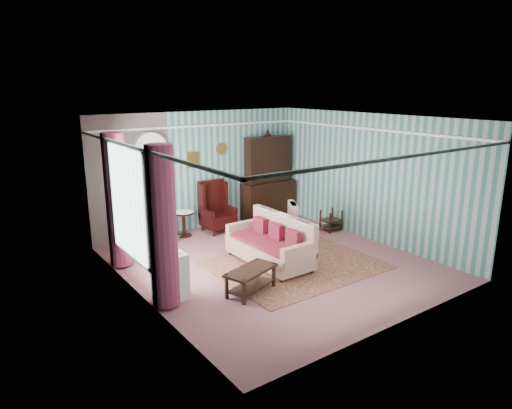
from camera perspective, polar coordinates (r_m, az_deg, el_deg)
floor at (r=9.33m, az=2.24°, el=-7.35°), size 6.00×6.00×0.00m
room_shell at (r=8.56m, az=-1.63°, el=4.65°), size 5.53×6.02×2.91m
bookcase at (r=10.71m, az=-12.86°, el=1.50°), size 0.80×0.28×2.24m
dresser_hutch at (r=12.18m, az=1.58°, el=3.72°), size 1.50×0.56×2.36m
wingback_left at (r=10.40m, az=-13.13°, el=-1.74°), size 0.76×0.80×1.25m
wingback_right at (r=11.14m, az=-4.81°, el=-0.30°), size 0.76×0.80×1.25m
seated_woman at (r=10.41m, az=-13.12°, el=-1.93°), size 0.44×0.40×1.18m
round_side_table at (r=10.97m, az=-9.00°, el=-2.44°), size 0.50×0.50×0.60m
nest_table at (r=11.43m, az=9.35°, el=-1.91°), size 0.45×0.38×0.54m
plant_stand at (r=7.79m, az=-10.65°, el=-9.02°), size 0.55×0.35×0.80m
rug at (r=9.28m, az=4.86°, el=-7.46°), size 3.20×2.60×0.01m
sofa at (r=9.12m, az=1.65°, el=-4.13°), size 0.95×1.98×1.11m
floral_armchair at (r=10.12m, az=2.89°, el=-2.91°), size 1.17×1.15×0.88m
coffee_table at (r=8.00m, az=-0.65°, el=-9.51°), size 1.08×0.74×0.44m
potted_plant_a at (r=7.47m, az=-10.82°, el=-4.98°), size 0.43×0.39×0.43m
potted_plant_b at (r=7.73m, az=-10.65°, el=-4.33°), size 0.26×0.22×0.43m
potted_plant_c at (r=7.59m, az=-11.44°, el=-5.02°), size 0.25×0.25×0.35m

